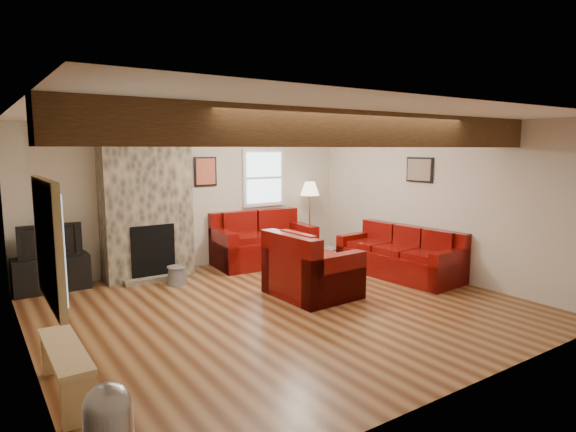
{
  "coord_description": "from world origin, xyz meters",
  "views": [
    {
      "loc": [
        -3.43,
        -5.2,
        2.11
      ],
      "look_at": [
        0.35,
        0.4,
        1.16
      ],
      "focal_mm": 30.0,
      "sensor_mm": 36.0,
      "label": 1
    }
  ],
  "objects_px": {
    "armchair_red": "(313,264)",
    "television": "(49,240)",
    "floor_lamp": "(310,193)",
    "loveseat": "(263,238)",
    "tv_cabinet": "(52,274)",
    "sofa_three": "(399,252)",
    "coffee_table": "(307,261)"
  },
  "relations": [
    {
      "from": "floor_lamp",
      "to": "tv_cabinet",
      "type": "bearing_deg",
      "value": 177.63
    },
    {
      "from": "sofa_three",
      "to": "armchair_red",
      "type": "distance_m",
      "value": 1.84
    },
    {
      "from": "armchair_red",
      "to": "loveseat",
      "type": "bearing_deg",
      "value": -13.65
    },
    {
      "from": "sofa_three",
      "to": "coffee_table",
      "type": "relative_size",
      "value": 2.14
    },
    {
      "from": "loveseat",
      "to": "tv_cabinet",
      "type": "distance_m",
      "value": 3.51
    },
    {
      "from": "loveseat",
      "to": "television",
      "type": "bearing_deg",
      "value": -179.85
    },
    {
      "from": "armchair_red",
      "to": "coffee_table",
      "type": "xyz_separation_m",
      "value": [
        0.58,
        0.93,
        -0.23
      ]
    },
    {
      "from": "television",
      "to": "coffee_table",
      "type": "bearing_deg",
      "value": -21.02
    },
    {
      "from": "loveseat",
      "to": "television",
      "type": "height_order",
      "value": "television"
    },
    {
      "from": "coffee_table",
      "to": "tv_cabinet",
      "type": "bearing_deg",
      "value": 158.98
    },
    {
      "from": "armchair_red",
      "to": "floor_lamp",
      "type": "xyz_separation_m",
      "value": [
        1.54,
        2.15,
        0.78
      ]
    },
    {
      "from": "coffee_table",
      "to": "floor_lamp",
      "type": "relative_size",
      "value": 0.67
    },
    {
      "from": "loveseat",
      "to": "floor_lamp",
      "type": "height_order",
      "value": "floor_lamp"
    },
    {
      "from": "television",
      "to": "floor_lamp",
      "type": "bearing_deg",
      "value": -2.37
    },
    {
      "from": "sofa_three",
      "to": "television",
      "type": "bearing_deg",
      "value": -119.65
    },
    {
      "from": "loveseat",
      "to": "armchair_red",
      "type": "bearing_deg",
      "value": -96.1
    },
    {
      "from": "television",
      "to": "floor_lamp",
      "type": "xyz_separation_m",
      "value": [
        4.63,
        -0.19,
        0.48
      ]
    },
    {
      "from": "armchair_red",
      "to": "television",
      "type": "xyz_separation_m",
      "value": [
        -3.09,
        2.34,
        0.3
      ]
    },
    {
      "from": "tv_cabinet",
      "to": "television",
      "type": "height_order",
      "value": "television"
    },
    {
      "from": "armchair_red",
      "to": "floor_lamp",
      "type": "height_order",
      "value": "floor_lamp"
    },
    {
      "from": "armchair_red",
      "to": "floor_lamp",
      "type": "relative_size",
      "value": 0.79
    },
    {
      "from": "tv_cabinet",
      "to": "television",
      "type": "xyz_separation_m",
      "value": [
        0.0,
        0.0,
        0.51
      ]
    },
    {
      "from": "sofa_three",
      "to": "loveseat",
      "type": "height_order",
      "value": "loveseat"
    },
    {
      "from": "loveseat",
      "to": "floor_lamp",
      "type": "distance_m",
      "value": 1.38
    },
    {
      "from": "tv_cabinet",
      "to": "loveseat",
      "type": "bearing_deg",
      "value": -4.91
    },
    {
      "from": "tv_cabinet",
      "to": "armchair_red",
      "type": "bearing_deg",
      "value": -37.16
    },
    {
      "from": "sofa_three",
      "to": "loveseat",
      "type": "relative_size",
      "value": 1.16
    },
    {
      "from": "loveseat",
      "to": "coffee_table",
      "type": "bearing_deg",
      "value": -76.03
    },
    {
      "from": "loveseat",
      "to": "armchair_red",
      "type": "xyz_separation_m",
      "value": [
        -0.4,
        -2.04,
        -0.01
      ]
    },
    {
      "from": "coffee_table",
      "to": "floor_lamp",
      "type": "height_order",
      "value": "floor_lamp"
    },
    {
      "from": "floor_lamp",
      "to": "armchair_red",
      "type": "bearing_deg",
      "value": -125.64
    },
    {
      "from": "armchair_red",
      "to": "coffee_table",
      "type": "bearing_deg",
      "value": -34.21
    }
  ]
}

